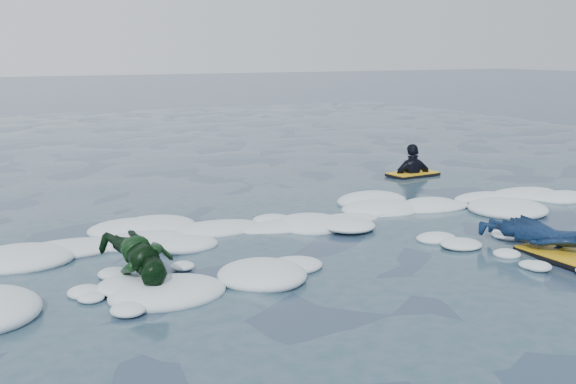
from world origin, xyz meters
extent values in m
plane|color=#1C2D45|center=(0.00, 0.00, 0.00)|extent=(120.00, 120.00, 0.00)
cube|color=black|center=(2.83, -1.42, 0.04)|extent=(0.59, 1.06, 0.05)
cube|color=#EBAB13|center=(2.83, -1.42, 0.07)|extent=(0.57, 1.04, 0.02)
imported|color=#0B264D|center=(2.83, -1.17, 0.23)|extent=(1.16, 1.67, 0.38)
cube|color=black|center=(-1.80, -0.28, 0.03)|extent=(0.57, 0.92, 0.04)
cube|color=#EBAB13|center=(-1.80, -0.28, 0.06)|extent=(0.54, 0.90, 0.02)
cube|color=blue|center=(-1.80, -0.28, 0.07)|extent=(0.24, 0.84, 0.01)
imported|color=black|center=(-1.80, -0.08, 0.28)|extent=(0.66, 1.32, 0.50)
cube|color=black|center=(4.66, 3.93, 0.03)|extent=(1.03, 0.64, 0.05)
cube|color=#EBAB13|center=(4.66, 3.93, 0.07)|extent=(1.01, 0.61, 0.02)
imported|color=black|center=(4.66, 3.93, -0.11)|extent=(0.91, 0.50, 1.48)
camera|label=1|loc=(-3.73, -7.18, 2.43)|focal=45.00mm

